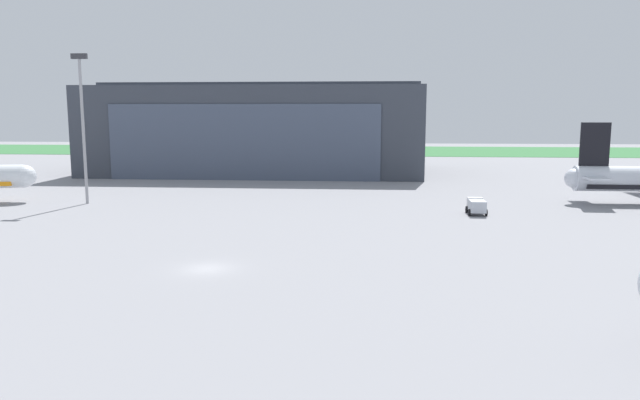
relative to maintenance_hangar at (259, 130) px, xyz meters
name	(u,v)px	position (x,y,z in m)	size (l,w,h in m)	color
ground_plane	(207,269)	(11.36, -87.70, -9.89)	(440.00, 440.00, 0.00)	gray
grass_field_strip	(329,150)	(11.36, 78.94, -9.85)	(440.00, 56.00, 0.08)	#36713D
maintenance_hangar	(259,130)	(0.00, 0.00, 0.00)	(73.96, 36.55, 20.69)	#383D47
fuel_bowser	(476,206)	(40.58, -56.41, -8.68)	(2.54, 4.20, 2.14)	silver
apron_light_mast	(83,119)	(-17.40, -51.33, 3.09)	(2.40, 0.50, 22.57)	#99999E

